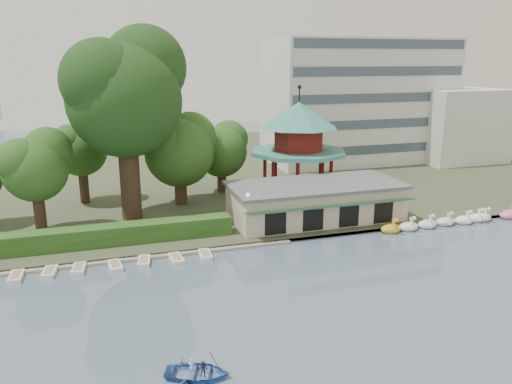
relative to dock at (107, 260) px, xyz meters
name	(u,v)px	position (x,y,z in m)	size (l,w,h in m)	color
ground_plane	(312,341)	(12.00, -17.20, -0.12)	(220.00, 220.00, 0.00)	slate
shore	(180,169)	(12.00, 34.80, 0.08)	(220.00, 70.00, 0.40)	#424930
embankment	(238,245)	(12.00, 0.10, 0.03)	(220.00, 0.60, 0.30)	gray
dock	(107,260)	(0.00, 0.00, 0.00)	(34.00, 1.60, 0.24)	gray
boathouse	(315,201)	(22.00, 4.77, 2.25)	(18.60, 9.39, 3.90)	beige
pavilion	(298,139)	(24.00, 14.80, 7.36)	(12.40, 12.40, 13.50)	beige
office_building	(375,105)	(44.67, 31.80, 9.61)	(38.00, 18.00, 20.00)	silver
hedge	(71,239)	(-3.00, 3.30, 1.18)	(30.00, 2.00, 1.80)	#2D571E
lamp_post	(248,206)	(13.50, 1.80, 3.22)	(0.36, 0.36, 4.28)	black
big_tree	(126,90)	(3.16, 10.99, 14.01)	(13.00, 12.11, 20.40)	#3A281C
small_trees	(116,155)	(1.83, 14.62, 6.64)	(39.71, 16.60, 10.83)	#3A281C
swan_boats	(458,220)	(36.40, -0.65, 0.28)	(17.67, 2.14, 1.92)	gold
moored_rowboats	(66,271)	(-3.32, -1.41, 0.06)	(24.40, 2.70, 0.36)	white
rowboat_with_passengers	(198,369)	(4.44, -18.66, 0.41)	(6.13, 5.29, 2.01)	#3269B5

